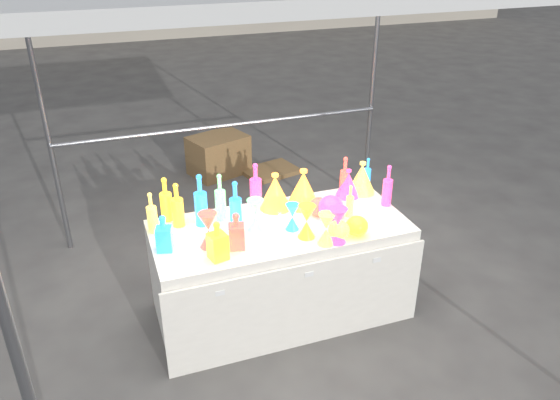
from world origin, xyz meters
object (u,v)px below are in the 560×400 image
object	(u,v)px
bottle_0	(166,199)
hourglass_0	(208,230)
display_table	(280,270)
decanter_0	(217,240)
cardboard_box_closed	(218,155)
lampshade_0	(275,191)
globe_0	(357,227)

from	to	relation	value
bottle_0	hourglass_0	distance (m)	0.50
display_table	decanter_0	bearing A→B (deg)	-153.32
cardboard_box_closed	lampshade_0	world-z (taller)	lampshade_0
bottle_0	lampshade_0	size ratio (longest dim) A/B	1.19
cardboard_box_closed	decanter_0	distance (m)	3.06
hourglass_0	globe_0	distance (m)	1.00
display_table	lampshade_0	distance (m)	0.58
decanter_0	cardboard_box_closed	bearing A→B (deg)	63.15
bottle_0	globe_0	distance (m)	1.35
decanter_0	hourglass_0	distance (m)	0.16
decanter_0	globe_0	world-z (taller)	decanter_0
globe_0	cardboard_box_closed	bearing A→B (deg)	95.11
cardboard_box_closed	globe_0	size ratio (longest dim) A/B	4.05
bottle_0	display_table	bearing A→B (deg)	-26.17
bottle_0	hourglass_0	bearing A→B (deg)	-66.39
hourglass_0	lampshade_0	world-z (taller)	lampshade_0
display_table	globe_0	xyz separation A→B (m)	(0.45, -0.29, 0.44)
display_table	hourglass_0	size ratio (longest dim) A/B	7.46
hourglass_0	lampshade_0	distance (m)	0.69
cardboard_box_closed	display_table	bearing A→B (deg)	-113.27
decanter_0	globe_0	xyz separation A→B (m)	(0.96, -0.03, -0.07)
display_table	globe_0	distance (m)	0.69
display_table	decanter_0	world-z (taller)	decanter_0
lampshade_0	bottle_0	bearing A→B (deg)	-178.25
cardboard_box_closed	decanter_0	world-z (taller)	decanter_0
decanter_0	globe_0	bearing A→B (deg)	-15.46
bottle_0	decanter_0	bearing A→B (deg)	-70.38
globe_0	display_table	bearing A→B (deg)	146.94
hourglass_0	display_table	bearing A→B (deg)	10.24
hourglass_0	lampshade_0	xyz separation A→B (m)	(0.59, 0.36, 0.02)
display_table	bottle_0	size ratio (longest dim) A/B	5.56
cardboard_box_closed	globe_0	world-z (taller)	globe_0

